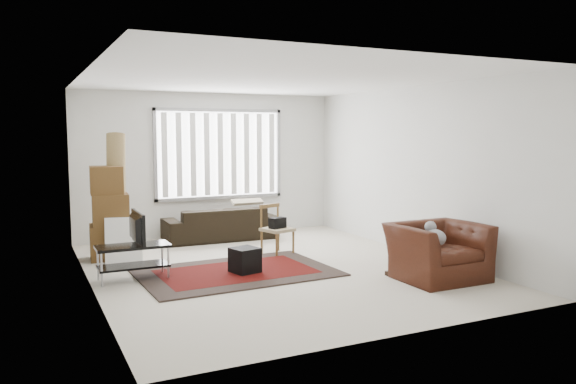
% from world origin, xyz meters
% --- Properties ---
extents(room, '(6.00, 6.02, 2.71)m').
position_xyz_m(room, '(0.03, 0.51, 1.76)').
color(room, beige).
rests_on(room, ground).
extents(persian_rug, '(2.72, 1.87, 0.02)m').
position_xyz_m(persian_rug, '(-0.58, -0.02, 0.01)').
color(persian_rug, black).
rests_on(persian_rug, ground).
extents(tv_stand, '(0.95, 0.43, 0.47)m').
position_xyz_m(tv_stand, '(-1.95, 0.22, 0.34)').
color(tv_stand, black).
rests_on(tv_stand, ground).
extents(tv, '(0.10, 0.77, 0.44)m').
position_xyz_m(tv, '(-1.95, 0.22, 0.69)').
color(tv, black).
rests_on(tv, tv_stand).
extents(subwoofer, '(0.42, 0.42, 0.34)m').
position_xyz_m(subwoofer, '(-0.49, -0.11, 0.19)').
color(subwoofer, black).
rests_on(subwoofer, persian_rug).
extents(moving_boxes, '(0.63, 0.58, 1.44)m').
position_xyz_m(moving_boxes, '(-2.04, 1.69, 0.67)').
color(moving_boxes, '#553A1B').
rests_on(moving_boxes, ground).
extents(white_flatpack, '(0.57, 0.31, 0.69)m').
position_xyz_m(white_flatpack, '(-1.89, 1.30, 0.34)').
color(white_flatpack, silver).
rests_on(white_flatpack, ground).
extents(rolled_rug, '(0.46, 0.76, 1.96)m').
position_xyz_m(rolled_rug, '(-1.91, 1.80, 0.98)').
color(rolled_rug, olive).
rests_on(rolled_rug, ground).
extents(sofa, '(2.06, 0.92, 0.79)m').
position_xyz_m(sofa, '(0.02, 2.45, 0.39)').
color(sofa, black).
rests_on(sofa, ground).
extents(side_chair, '(0.54, 0.54, 0.80)m').
position_xyz_m(side_chair, '(0.45, 0.88, 0.44)').
color(side_chair, '#8A7B5A').
rests_on(side_chair, ground).
extents(armchair, '(1.15, 1.00, 0.85)m').
position_xyz_m(armchair, '(1.74, -1.49, 0.43)').
color(armchair, '#38160B').
rests_on(armchair, ground).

